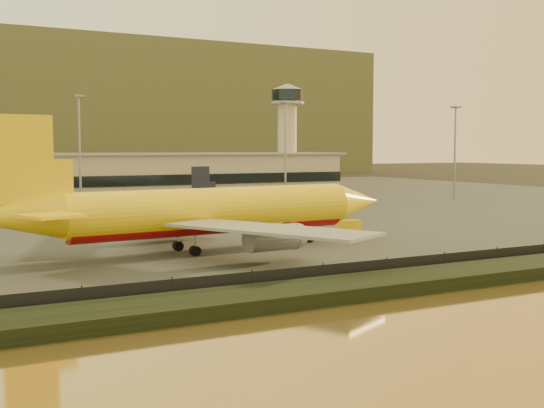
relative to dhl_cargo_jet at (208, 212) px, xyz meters
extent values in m
plane|color=black|center=(7.23, -14.34, -5.52)|extent=(900.00, 900.00, 0.00)
cube|color=black|center=(7.23, -31.34, -4.82)|extent=(320.00, 7.00, 1.40)
cube|color=#2D2D2D|center=(7.23, 80.66, -5.42)|extent=(320.00, 220.00, 0.20)
cube|color=black|center=(7.23, -27.34, -4.22)|extent=(300.00, 0.05, 2.20)
cube|color=tan|center=(7.23, 110.66, 0.68)|extent=(160.00, 22.00, 12.00)
cube|color=black|center=(7.23, 99.46, -0.32)|extent=(160.00, 0.60, 3.00)
cube|color=gray|center=(7.23, 110.66, 6.98)|extent=(164.00, 24.00, 0.60)
cylinder|color=tan|center=(77.23, 116.66, 9.68)|extent=(6.40, 6.40, 30.00)
cylinder|color=black|center=(77.23, 116.66, 26.43)|extent=(10.40, 10.40, 3.50)
cone|color=gray|center=(77.23, 116.66, 29.18)|extent=(11.20, 11.20, 2.00)
cylinder|color=gray|center=(77.23, 116.66, 23.88)|extent=(11.20, 11.20, 0.80)
cylinder|color=slate|center=(-2.77, 65.66, 7.18)|extent=(0.50, 0.50, 25.00)
cube|color=slate|center=(-2.77, 65.66, 19.88)|extent=(2.20, 2.20, 0.40)
cylinder|color=slate|center=(47.23, 63.66, 7.18)|extent=(0.50, 0.50, 25.00)
cube|color=slate|center=(47.23, 63.66, 19.88)|extent=(2.20, 2.20, 0.40)
cylinder|color=slate|center=(97.23, 57.66, 7.18)|extent=(0.50, 0.50, 25.00)
cube|color=slate|center=(97.23, 57.66, 19.88)|extent=(2.20, 2.20, 0.40)
cube|color=brown|center=(97.23, 325.66, 29.48)|extent=(220.00, 160.00, 70.00)
cylinder|color=yellow|center=(1.08, 0.08, 0.32)|extent=(41.47, 9.11, 5.94)
cylinder|color=#AD090D|center=(1.08, 0.08, -0.72)|extent=(40.22, 7.72, 4.63)
cone|color=yellow|center=(25.57, 1.99, 0.32)|extent=(8.43, 6.54, 5.94)
cone|color=yellow|center=(-24.54, -1.91, 0.77)|extent=(10.71, 6.72, 5.94)
cube|color=yellow|center=(-23.40, -1.82, 7.30)|extent=(6.30, 0.96, 10.40)
cube|color=yellow|center=(-22.73, 4.19, 1.21)|extent=(6.88, 6.83, 0.36)
cube|color=yellow|center=(-21.81, -7.65, 1.21)|extent=(7.43, 7.40, 0.36)
cube|color=gray|center=(-1.28, 15.77, -0.72)|extent=(15.38, 26.92, 0.36)
cylinder|color=gray|center=(1.87, 12.15, -2.35)|extent=(7.09, 3.79, 3.27)
cube|color=gray|center=(1.17, -15.78, -0.72)|extent=(18.61, 26.58, 0.36)
cylinder|color=gray|center=(3.72, -11.71, -2.35)|extent=(7.09, 3.79, 3.27)
cylinder|color=black|center=(16.75, 1.30, -4.67)|extent=(1.38, 1.14, 1.31)
cylinder|color=slate|center=(16.75, 1.30, -3.98)|extent=(0.23, 0.23, 2.67)
cylinder|color=black|center=(-2.98, -2.91, -4.67)|extent=(1.38, 1.14, 1.31)
cylinder|color=slate|center=(-2.98, -2.91, -3.98)|extent=(0.23, 0.23, 2.67)
cylinder|color=black|center=(-3.39, 2.42, -4.67)|extent=(1.38, 1.14, 1.31)
cylinder|color=slate|center=(-3.39, 2.42, -3.98)|extent=(0.23, 0.23, 2.67)
cylinder|color=white|center=(29.28, 40.11, -2.01)|extent=(25.31, 6.33, 3.48)
cylinder|color=gray|center=(29.28, 40.11, -2.62)|extent=(24.53, 5.48, 2.72)
cone|color=white|center=(44.16, 41.82, -2.01)|extent=(5.24, 4.02, 3.48)
cone|color=white|center=(13.71, 38.32, -1.75)|extent=(6.63, 4.18, 3.48)
cube|color=black|center=(14.40, 38.40, 2.08)|extent=(3.84, 0.71, 6.10)
cube|color=white|center=(14.70, 41.94, -1.49)|extent=(4.07, 3.93, 0.21)
cube|color=white|center=(15.49, 35.02, -1.49)|extent=(4.54, 4.46, 0.21)
cube|color=gray|center=(27.49, 49.55, -2.62)|extent=(8.87, 16.41, 0.21)
cylinder|color=gray|center=(29.49, 47.41, -3.58)|extent=(4.37, 2.38, 1.92)
cube|color=gray|center=(29.68, 30.52, -2.62)|extent=(11.78, 16.10, 0.21)
cylinder|color=gray|center=(31.14, 33.05, -3.58)|extent=(4.37, 2.38, 1.92)
cylinder|color=black|center=(38.80, 41.21, -4.94)|extent=(0.83, 0.69, 0.77)
cylinder|color=slate|center=(38.80, 41.21, -4.54)|extent=(0.18, 0.18, 1.57)
cylinder|color=black|center=(26.86, 38.26, -4.94)|extent=(0.83, 0.69, 0.77)
cylinder|color=slate|center=(26.86, 38.26, -4.54)|extent=(0.18, 0.18, 1.57)
cylinder|color=black|center=(26.51, 41.37, -4.94)|extent=(0.83, 0.69, 0.77)
cylinder|color=slate|center=(26.51, 41.37, -4.54)|extent=(0.18, 0.18, 1.57)
cube|color=yellow|center=(30.31, 10.71, -4.44)|extent=(4.09, 2.22, 1.76)
cube|color=white|center=(-5.28, 21.68, -4.32)|extent=(4.51, 2.11, 2.01)
camera|label=1|loc=(-35.01, -84.98, 8.59)|focal=45.00mm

